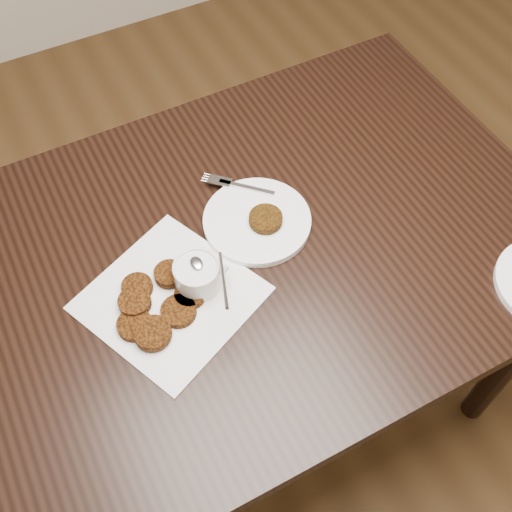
{
  "coord_description": "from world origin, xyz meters",
  "views": [
    {
      "loc": [
        -0.32,
        -0.46,
        1.73
      ],
      "look_at": [
        -0.03,
        0.1,
        0.8
      ],
      "focal_mm": 43.11,
      "sensor_mm": 36.0,
      "label": 1
    }
  ],
  "objects_px": {
    "sauce_ramekin": "(196,266)",
    "plate_with_patty": "(257,218)",
    "table": "(236,339)",
    "napkin": "(171,298)"
  },
  "relations": [
    {
      "from": "table",
      "to": "plate_with_patty",
      "type": "height_order",
      "value": "plate_with_patty"
    },
    {
      "from": "table",
      "to": "plate_with_patty",
      "type": "xyz_separation_m",
      "value": [
        0.08,
        0.04,
        0.39
      ]
    },
    {
      "from": "sauce_ramekin",
      "to": "plate_with_patty",
      "type": "height_order",
      "value": "sauce_ramekin"
    },
    {
      "from": "table",
      "to": "plate_with_patty",
      "type": "bearing_deg",
      "value": 26.15
    },
    {
      "from": "napkin",
      "to": "sauce_ramekin",
      "type": "relative_size",
      "value": 2.3
    },
    {
      "from": "table",
      "to": "plate_with_patty",
      "type": "relative_size",
      "value": 6.16
    },
    {
      "from": "table",
      "to": "sauce_ramekin",
      "type": "distance_m",
      "value": 0.45
    },
    {
      "from": "sauce_ramekin",
      "to": "plate_with_patty",
      "type": "bearing_deg",
      "value": 25.37
    },
    {
      "from": "sauce_ramekin",
      "to": "table",
      "type": "bearing_deg",
      "value": 24.67
    },
    {
      "from": "table",
      "to": "sauce_ramekin",
      "type": "xyz_separation_m",
      "value": [
        -0.09,
        -0.04,
        0.44
      ]
    }
  ]
}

